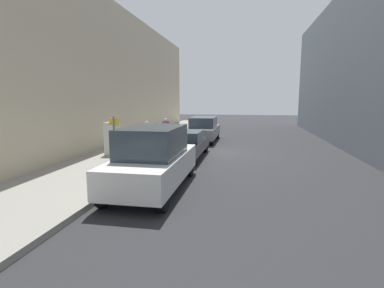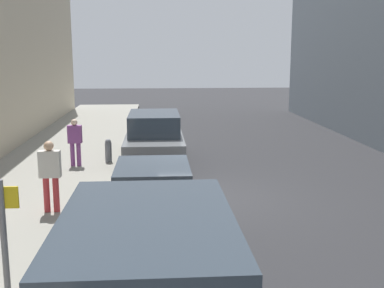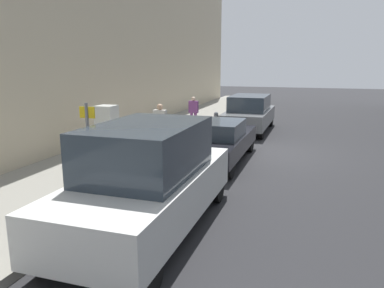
{
  "view_description": "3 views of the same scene",
  "coord_description": "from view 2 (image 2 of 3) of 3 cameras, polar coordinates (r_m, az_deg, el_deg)",
  "views": [
    {
      "loc": [
        1.7,
        -16.81,
        3.06
      ],
      "look_at": [
        -1.16,
        -1.29,
        0.64
      ],
      "focal_mm": 28.0,
      "sensor_mm": 36.0,
      "label": 1
    },
    {
      "loc": [
        -1.24,
        -12.04,
        3.75
      ],
      "look_at": [
        -0.4,
        -0.47,
        1.55
      ],
      "focal_mm": 45.0,
      "sensor_mm": 36.0,
      "label": 2
    },
    {
      "loc": [
        1.59,
        -13.68,
        3.23
      ],
      "look_at": [
        -1.51,
        -4.2,
        1.08
      ],
      "focal_mm": 35.0,
      "sensor_mm": 36.0,
      "label": 3
    }
  ],
  "objects": [
    {
      "name": "sidewalk_slab",
      "position": [
        13.02,
        -18.96,
        -6.19
      ],
      "size": [
        4.1,
        44.0,
        0.17
      ],
      "primitive_type": "cube",
      "color": "gray",
      "rests_on": "ground"
    },
    {
      "name": "parked_sedan_dark",
      "position": [
        10.61,
        -4.65,
        -5.79
      ],
      "size": [
        1.78,
        4.72,
        1.41
      ],
      "color": "black",
      "rests_on": "ground"
    },
    {
      "name": "pedestrian_standing_near",
      "position": [
        15.77,
        -13.7,
        0.51
      ],
      "size": [
        0.44,
        0.22,
        1.51
      ],
      "rotation": [
        0.0,
        0.0,
        2.15
      ],
      "color": "#7A3D7F",
      "rests_on": "sidewalk_slab"
    },
    {
      "name": "ground_plane",
      "position": [
        12.67,
        1.68,
        -6.47
      ],
      "size": [
        80.0,
        80.0,
        0.0
      ],
      "primitive_type": "plane",
      "color": "#28282B"
    },
    {
      "name": "street_sign_post",
      "position": [
        5.8,
        -21.16,
        -13.41
      ],
      "size": [
        0.36,
        0.07,
        2.26
      ],
      "color": "slate",
      "rests_on": "sidewalk_slab"
    },
    {
      "name": "pedestrian_walking_far",
      "position": [
        11.32,
        -16.47,
        -3.13
      ],
      "size": [
        0.47,
        0.22,
        1.64
      ],
      "rotation": [
        0.0,
        0.0,
        5.15
      ],
      "color": "#B73338",
      "rests_on": "sidewalk_slab"
    },
    {
      "name": "fire_hydrant",
      "position": [
        16.21,
        -9.89,
        -0.72
      ],
      "size": [
        0.22,
        0.22,
        0.77
      ],
      "color": "slate",
      "rests_on": "sidewalk_slab"
    },
    {
      "name": "parked_suv_gray",
      "position": [
        16.58,
        -4.49,
        0.79
      ],
      "size": [
        1.92,
        4.84,
        1.74
      ],
      "color": "slate",
      "rests_on": "ground"
    }
  ]
}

